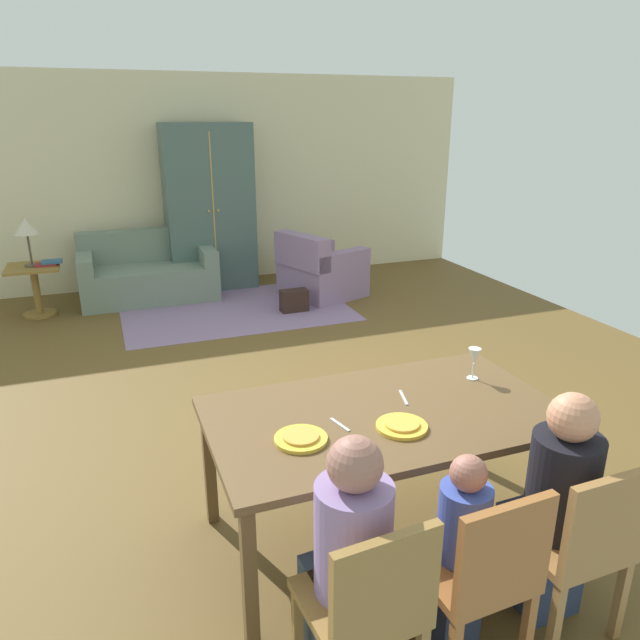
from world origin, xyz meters
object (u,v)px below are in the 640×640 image
at_px(person_woman, 552,511).
at_px(person_child, 456,554).
at_px(couch, 149,274).
at_px(wine_glass, 474,357).
at_px(table_lamp, 26,228).
at_px(plate_near_child, 402,426).
at_px(book_lower, 46,264).
at_px(person_man, 348,568).
at_px(dining_chair_man, 369,604).
at_px(dining_chair_child, 482,570).
at_px(side_table, 35,283).
at_px(armchair, 320,271).
at_px(plate_near_man, 301,439).
at_px(handbag, 294,301).
at_px(dining_table, 384,423).
at_px(book_upper, 52,261).
at_px(armoire, 209,208).
at_px(dining_chair_woman, 580,540).

bearing_deg(person_woman, person_child, -179.40).
bearing_deg(couch, wine_glass, -73.98).
xyz_separation_m(person_woman, table_lamp, (-2.50, 5.48, 0.50)).
relative_size(plate_near_child, book_lower, 1.14).
bearing_deg(person_man, book_lower, 104.12).
relative_size(dining_chair_man, couch, 0.54).
distance_m(dining_chair_child, side_table, 6.01).
height_order(dining_chair_man, dining_chair_child, same).
xyz_separation_m(couch, armchair, (2.03, -0.68, 0.01)).
distance_m(plate_near_child, person_woman, 0.76).
distance_m(plate_near_man, couch, 5.19).
xyz_separation_m(plate_near_child, handbag, (0.78, 4.06, -0.64)).
xyz_separation_m(dining_table, dining_chair_child, (0.00, -0.87, -0.20)).
bearing_deg(plate_near_man, dining_chair_man, -89.56).
bearing_deg(table_lamp, dining_chair_child, -70.38).
bearing_deg(dining_table, book_upper, 110.78).
distance_m(armchair, handbag, 0.72).
distance_m(person_man, couch, 5.75).
relative_size(armoire, side_table, 3.62).
bearing_deg(side_table, dining_chair_child, -70.38).
bearing_deg(armoire, person_woman, -86.29).
xyz_separation_m(person_child, handbag, (0.78, 4.59, -0.30)).
bearing_deg(side_table, armoire, 13.51).
height_order(dining_chair_woman, armchair, dining_chair_woman).
bearing_deg(person_man, wine_glass, 37.47).
xyz_separation_m(dining_chair_woman, person_woman, (-0.00, 0.18, 0.02)).
distance_m(dining_chair_woman, armchair, 5.30).
bearing_deg(side_table, table_lamp, 90.00).
relative_size(armoire, book_lower, 9.55).
distance_m(dining_chair_man, dining_chair_woman, 0.98).
height_order(wine_glass, person_woman, person_woman).
height_order(wine_glass, side_table, wine_glass).
height_order(armchair, armoire, armoire).
height_order(dining_chair_woman, armoire, armoire).
xyz_separation_m(armchair, handbag, (-0.50, -0.48, -0.19)).
bearing_deg(dining_chair_child, person_child, 91.68).
height_order(dining_table, armchair, armchair).
relative_size(dining_table, handbag, 5.61).
bearing_deg(side_table, book_lower, -10.72).
bearing_deg(book_upper, handbag, -18.53).
xyz_separation_m(book_upper, handbag, (2.58, -0.87, -0.49)).
bearing_deg(dining_chair_woman, dining_chair_man, 179.99).
relative_size(person_woman, armchair, 1.01).
distance_m(wine_glass, couch, 5.09).
height_order(wine_glass, armchair, wine_glass).
height_order(book_lower, handbag, book_lower).
bearing_deg(person_woman, handbag, 86.42).
bearing_deg(person_man, dining_table, 54.51).
distance_m(armchair, book_upper, 3.12).
bearing_deg(book_lower, dining_chair_man, -76.22).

